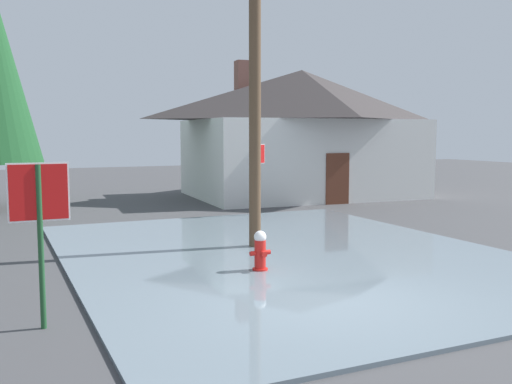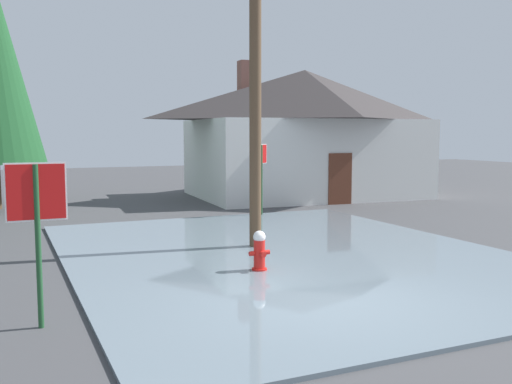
% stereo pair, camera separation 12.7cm
% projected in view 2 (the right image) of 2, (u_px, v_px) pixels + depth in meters
% --- Properties ---
extents(ground_plane, '(80.00, 80.00, 0.10)m').
position_uv_depth(ground_plane, '(327.00, 306.00, 9.39)').
color(ground_plane, '#424244').
extents(flood_puddle, '(9.52, 12.17, 0.07)m').
position_uv_depth(flood_puddle, '(285.00, 254.00, 13.10)').
color(flood_puddle, slate).
rests_on(flood_puddle, ground).
extents(lane_stop_bar, '(3.19, 0.32, 0.01)m').
position_uv_depth(lane_stop_bar, '(322.00, 340.00, 7.71)').
color(lane_stop_bar, silver).
rests_on(lane_stop_bar, ground).
extents(stop_sign_near, '(0.82, 0.08, 2.36)m').
position_uv_depth(stop_sign_near, '(37.00, 210.00, 8.05)').
color(stop_sign_near, '#1E4C28').
rests_on(stop_sign_near, ground).
extents(fire_hydrant, '(0.43, 0.37, 0.86)m').
position_uv_depth(fire_hydrant, '(259.00, 252.00, 11.36)').
color(fire_hydrant, red).
rests_on(fire_hydrant, ground).
extents(utility_pole, '(1.60, 0.28, 9.37)m').
position_uv_depth(utility_pole, '(255.00, 42.00, 13.32)').
color(utility_pole, brown).
rests_on(utility_pole, ground).
extents(stop_sign_far, '(0.54, 0.37, 2.41)m').
position_uv_depth(stop_sign_far, '(261.00, 166.00, 19.02)').
color(stop_sign_far, '#1E4C28').
rests_on(stop_sign_far, ground).
extents(house, '(10.48, 7.71, 5.94)m').
position_uv_depth(house, '(304.00, 131.00, 25.27)').
color(house, silver).
rests_on(house, ground).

